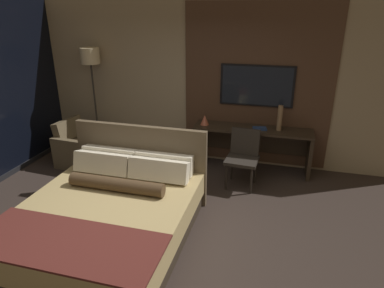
% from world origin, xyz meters
% --- Properties ---
extents(ground_plane, '(16.00, 16.00, 0.00)m').
position_xyz_m(ground_plane, '(0.00, 0.00, 0.00)').
color(ground_plane, '#332823').
extents(wall_back_tv_panel, '(7.20, 0.09, 2.80)m').
position_xyz_m(wall_back_tv_panel, '(0.13, 2.59, 1.40)').
color(wall_back_tv_panel, tan).
rests_on(wall_back_tv_panel, ground_plane).
extents(bed, '(1.95, 2.27, 1.12)m').
position_xyz_m(bed, '(-0.55, -0.07, 0.32)').
color(bed, '#33281E').
rests_on(bed, ground_plane).
extents(desk, '(1.97, 0.49, 0.76)m').
position_xyz_m(desk, '(0.91, 2.32, 0.52)').
color(desk, '#2D2319').
rests_on(desk, ground_plane).
extents(tv, '(1.22, 0.04, 0.69)m').
position_xyz_m(tv, '(0.91, 2.52, 1.43)').
color(tv, black).
extents(desk_chair, '(0.52, 0.51, 0.90)m').
position_xyz_m(desk_chair, '(0.84, 1.72, 0.54)').
color(desk_chair, '#28231E').
rests_on(desk_chair, ground_plane).
extents(armchair_by_window, '(0.88, 0.90, 0.80)m').
position_xyz_m(armchair_by_window, '(-2.03, 1.80, 0.27)').
color(armchair_by_window, brown).
rests_on(armchair_by_window, ground_plane).
extents(floor_lamp, '(0.34, 0.34, 1.98)m').
position_xyz_m(floor_lamp, '(-2.05, 2.34, 1.68)').
color(floor_lamp, '#282623').
rests_on(floor_lamp, ground_plane).
extents(vase_tall, '(0.08, 0.08, 0.42)m').
position_xyz_m(vase_tall, '(1.33, 2.31, 0.97)').
color(vase_tall, '#846647').
rests_on(vase_tall, desk).
extents(vase_short, '(0.15, 0.15, 0.17)m').
position_xyz_m(vase_short, '(0.09, 2.27, 0.84)').
color(vase_short, '#B2563D').
rests_on(vase_short, desk).
extents(book, '(0.25, 0.19, 0.03)m').
position_xyz_m(book, '(1.03, 2.27, 0.77)').
color(book, navy).
rests_on(book, desk).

